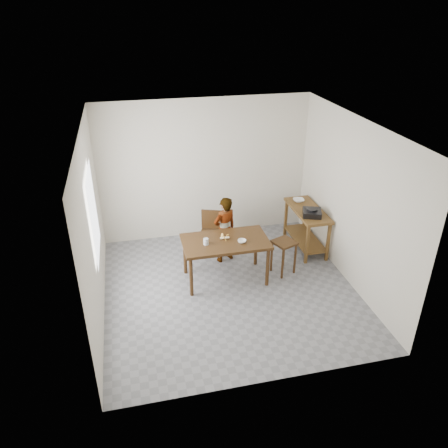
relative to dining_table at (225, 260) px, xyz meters
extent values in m
cube|color=slate|center=(0.00, -0.30, -0.40)|extent=(4.00, 4.00, 0.04)
cube|color=white|center=(0.00, -0.30, 2.35)|extent=(4.00, 4.00, 0.04)
cube|color=beige|center=(0.00, 1.72, 0.98)|extent=(4.00, 0.04, 2.70)
cube|color=beige|center=(0.00, -2.32, 0.98)|extent=(4.00, 0.04, 2.70)
cube|color=beige|center=(-2.02, -0.30, 0.98)|extent=(0.04, 4.00, 2.70)
cube|color=beige|center=(2.02, -0.30, 0.98)|extent=(0.04, 4.00, 2.70)
cube|color=white|center=(-1.97, -0.10, 1.12)|extent=(0.02, 1.10, 1.30)
imported|color=white|center=(0.13, 0.60, 0.24)|extent=(0.53, 0.44, 1.23)
cylinder|color=silver|center=(-0.33, -0.05, 0.43)|extent=(0.11, 0.11, 0.10)
imported|color=white|center=(0.24, -0.12, 0.40)|extent=(0.17, 0.17, 0.04)
imported|color=white|center=(1.68, 1.06, 0.45)|extent=(0.24, 0.24, 0.05)
cube|color=black|center=(1.68, 0.44, 0.48)|extent=(0.41, 0.41, 0.11)
camera|label=1|loc=(-1.41, -5.99, 3.89)|focal=35.00mm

